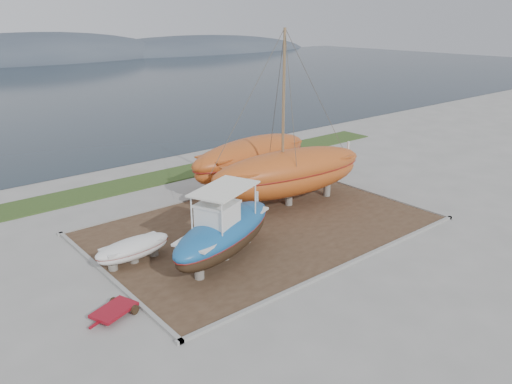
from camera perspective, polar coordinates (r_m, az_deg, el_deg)
ground at (r=25.40m, az=6.66°, el=-6.73°), size 140.00×140.00×0.00m
dirt_patch at (r=28.01m, az=0.76°, el=-3.92°), size 18.00×12.00×0.06m
curb_frame at (r=27.99m, az=0.76°, el=-3.84°), size 18.60×12.60×0.15m
grass_strip at (r=36.95m, az=-10.90°, el=1.65°), size 44.00×3.00×0.08m
blue_caique at (r=23.65m, az=-3.67°, el=-3.73°), size 7.80×4.95×3.60m
white_dinghy at (r=24.51m, az=-13.85°, el=-6.59°), size 3.89×1.65×1.14m
orange_sailboat at (r=29.61m, az=3.98°, el=8.06°), size 10.93×4.43×10.49m
orange_bare_hull at (r=33.74m, az=-0.53°, el=3.27°), size 10.41×4.23×3.32m
red_trailer at (r=20.90m, az=-15.89°, el=-13.10°), size 2.83×2.08×0.36m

